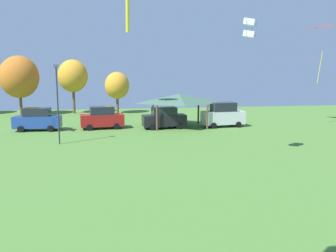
% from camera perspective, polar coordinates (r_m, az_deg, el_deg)
% --- Properties ---
extents(kite_flying_3, '(3.31, 4.03, 5.30)m').
position_cam_1_polar(kite_flying_3, '(43.83, 24.47, 12.81)').
color(kite_flying_3, red).
extents(kite_flying_4, '(1.00, 0.97, 1.28)m').
position_cam_1_polar(kite_flying_4, '(24.96, 12.89, 15.07)').
color(kite_flying_4, white).
extents(parked_car_leftmost, '(4.68, 2.05, 2.34)m').
position_cam_1_polar(parked_car_leftmost, '(38.52, -20.23, 1.00)').
color(parked_car_leftmost, '#234299').
rests_on(parked_car_leftmost, ground).
extents(parked_car_second_from_left, '(4.65, 2.47, 2.37)m').
position_cam_1_polar(parked_car_second_from_left, '(37.98, -10.53, 1.32)').
color(parked_car_second_from_left, maroon).
rests_on(parked_car_second_from_left, ground).
extents(parked_car_third_from_left, '(4.69, 2.22, 2.24)m').
position_cam_1_polar(parked_car_third_from_left, '(37.50, -0.62, 1.29)').
color(parked_car_third_from_left, black).
rests_on(parked_car_third_from_left, ground).
extents(parked_car_rightmost_in_row, '(4.75, 2.35, 2.68)m').
position_cam_1_polar(parked_car_rightmost_in_row, '(39.02, 8.83, 1.76)').
color(parked_car_rightmost_in_row, silver).
rests_on(parked_car_rightmost_in_row, ground).
extents(park_pavilion, '(6.84, 5.22, 3.60)m').
position_cam_1_polar(park_pavilion, '(38.32, 1.78, 4.41)').
color(park_pavilion, brown).
rests_on(park_pavilion, ground).
extents(light_post_1, '(0.36, 0.20, 6.58)m').
position_cam_1_polar(light_post_1, '(30.65, -17.30, 3.99)').
color(light_post_1, '#2D2D33').
rests_on(light_post_1, ground).
extents(treeline_tree_1, '(5.12, 5.12, 8.01)m').
position_cam_1_polar(treeline_tree_1, '(51.99, -22.76, 7.26)').
color(treeline_tree_1, brown).
rests_on(treeline_tree_1, ground).
extents(treeline_tree_2, '(4.13, 4.13, 7.56)m').
position_cam_1_polar(treeline_tree_2, '(52.01, -15.01, 7.75)').
color(treeline_tree_2, brown).
rests_on(treeline_tree_2, ground).
extents(treeline_tree_3, '(3.43, 3.43, 5.85)m').
position_cam_1_polar(treeline_tree_3, '(50.88, -8.16, 6.44)').
color(treeline_tree_3, brown).
rests_on(treeline_tree_3, ground).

